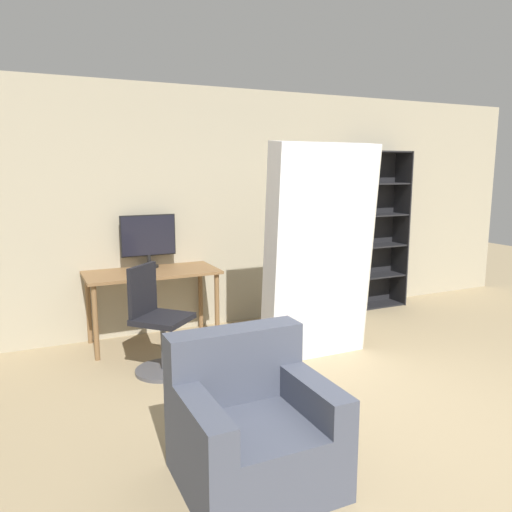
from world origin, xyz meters
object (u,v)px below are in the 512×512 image
at_px(office_chair, 158,328).
at_px(armchair, 251,427).
at_px(monitor, 148,238).
at_px(bookshelf, 367,231).
at_px(mattress_near, 320,253).

bearing_deg(office_chair, armchair, -86.94).
xyz_separation_m(monitor, bookshelf, (2.86, -0.01, -0.08)).
distance_m(office_chair, armchair, 1.80).
xyz_separation_m(bookshelf, mattress_near, (-1.53, -1.26, 0.02)).
height_order(monitor, mattress_near, mattress_near).
bearing_deg(bookshelf, armchair, -136.70).
xyz_separation_m(mattress_near, armchair, (-1.40, -1.50, -0.71)).
relative_size(office_chair, mattress_near, 0.47).
distance_m(office_chair, mattress_near, 1.65).
bearing_deg(monitor, mattress_near, -43.90).
height_order(office_chair, bookshelf, bookshelf).
bearing_deg(armchair, monitor, 88.45).
bearing_deg(monitor, bookshelf, -0.26).
xyz_separation_m(office_chair, mattress_near, (1.50, -0.29, 0.62)).
bearing_deg(mattress_near, monitor, 136.10).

